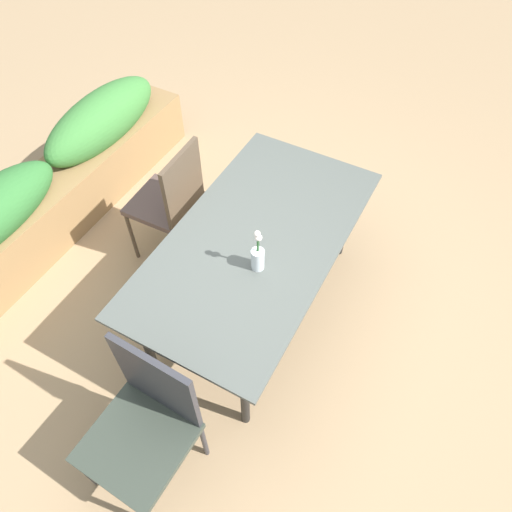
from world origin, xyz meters
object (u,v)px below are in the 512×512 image
(flower_vase, at_px, (258,256))
(planter_box, at_px, (58,183))
(chair_end_left, at_px, (146,420))
(chair_far_side, at_px, (172,199))
(dining_table, at_px, (256,244))

(flower_vase, bearing_deg, planter_box, 82.86)
(chair_end_left, height_order, planter_box, chair_end_left)
(chair_far_side, height_order, chair_end_left, chair_far_side)
(dining_table, distance_m, flower_vase, 0.26)
(chair_end_left, bearing_deg, chair_far_side, -58.17)
(dining_table, xyz_separation_m, flower_vase, (-0.18, -0.11, 0.15))
(dining_table, bearing_deg, planter_box, 88.33)
(planter_box, bearing_deg, flower_vase, -97.14)
(dining_table, bearing_deg, flower_vase, -148.97)
(flower_vase, bearing_deg, chair_end_left, 173.67)
(chair_end_left, bearing_deg, planter_box, -32.13)
(flower_vase, relative_size, planter_box, 0.11)
(flower_vase, height_order, planter_box, flower_vase)
(dining_table, height_order, chair_end_left, chair_end_left)
(dining_table, xyz_separation_m, chair_end_left, (-1.12, -0.00, -0.14))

